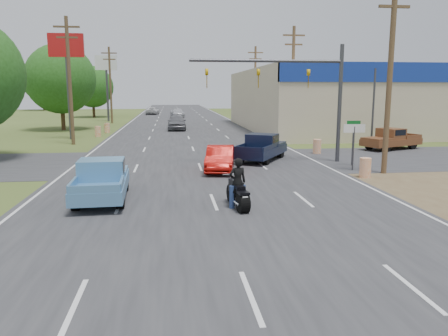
{
  "coord_description": "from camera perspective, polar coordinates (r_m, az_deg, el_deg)",
  "views": [
    {
      "loc": [
        -1.59,
        -8.44,
        4.28
      ],
      "look_at": [
        0.44,
        8.31,
        1.3
      ],
      "focal_mm": 35.0,
      "sensor_mm": 36.0,
      "label": 1
    }
  ],
  "objects": [
    {
      "name": "blue_pickup",
      "position": [
        18.06,
        -15.63,
        -1.4
      ],
      "size": [
        2.09,
        4.97,
        1.62
      ],
      "rotation": [
        0.0,
        0.0,
        0.04
      ],
      "color": "black",
      "rests_on": "ground"
    },
    {
      "name": "utility_pole_2",
      "position": [
        40.98,
        8.97,
        11.35
      ],
      "size": [
        2.0,
        0.28,
        10.0
      ],
      "color": "#4C3823",
      "rests_on": "ground"
    },
    {
      "name": "utility_pole_6",
      "position": [
        60.96,
        -14.62,
        10.68
      ],
      "size": [
        2.0,
        0.28,
        10.0
      ],
      "color": "#4C3823",
      "rests_on": "ground"
    },
    {
      "name": "street_name_sign",
      "position": [
        26.23,
        16.5,
        3.76
      ],
      "size": [
        0.8,
        0.08,
        2.61
      ],
      "color": "#3F3F44",
      "rests_on": "ground"
    },
    {
      "name": "utility_pole_3",
      "position": [
        58.51,
        4.09,
        11.01
      ],
      "size": [
        2.0,
        0.28,
        10.0
      ],
      "color": "#4C3823",
      "rests_on": "ground"
    },
    {
      "name": "pole_sign_left_near",
      "position": [
        41.51,
        -19.85,
        13.44
      ],
      "size": [
        3.0,
        0.35,
        9.2
      ],
      "color": "#3F3F44",
      "rests_on": "ground"
    },
    {
      "name": "tree_5",
      "position": [
        108.17,
        10.25,
        10.72
      ],
      "size": [
        7.98,
        7.98,
        9.88
      ],
      "color": "#422D19",
      "rests_on": "ground"
    },
    {
      "name": "brown_pickup",
      "position": [
        34.56,
        20.9,
        3.58
      ],
      "size": [
        5.08,
        3.54,
        1.57
      ],
      "rotation": [
        0.0,
        0.0,
        1.97
      ],
      "color": "black",
      "rests_on": "ground"
    },
    {
      "name": "barrel_2",
      "position": [
        43.16,
        -16.15,
        4.61
      ],
      "size": [
        0.56,
        0.56,
        1.0
      ],
      "primitive_type": "cylinder",
      "color": "orange",
      "rests_on": "ground"
    },
    {
      "name": "navy_pickup",
      "position": [
        27.4,
        5.01,
        2.75
      ],
      "size": [
        4.17,
        5.26,
        1.65
      ],
      "rotation": [
        0.0,
        0.0,
        -0.53
      ],
      "color": "black",
      "rests_on": "ground"
    },
    {
      "name": "red_convertible",
      "position": [
        23.6,
        -0.5,
        1.23
      ],
      "size": [
        2.08,
        4.27,
        1.35
      ],
      "primitive_type": "imported",
      "rotation": [
        0.0,
        0.0,
        -0.16
      ],
      "color": "#A00C07",
      "rests_on": "ground"
    },
    {
      "name": "barrel_3",
      "position": [
        47.06,
        -15.02,
        5.08
      ],
      "size": [
        0.56,
        0.56,
        1.0
      ],
      "primitive_type": "cylinder",
      "color": "orange",
      "rests_on": "ground"
    },
    {
      "name": "barrel_1",
      "position": [
        30.85,
        12.06,
        2.76
      ],
      "size": [
        0.56,
        0.56,
        1.0
      ],
      "primitive_type": "cylinder",
      "color": "orange",
      "rests_on": "ground"
    },
    {
      "name": "barrel_0",
      "position": [
        22.89,
        17.97,
        0.02
      ],
      "size": [
        0.56,
        0.56,
        1.0
      ],
      "primitive_type": "cylinder",
      "color": "orange",
      "rests_on": "ground"
    },
    {
      "name": "utility_pole_5",
      "position": [
        37.3,
        -19.53,
        11.05
      ],
      "size": [
        2.0,
        0.28,
        10.0
      ],
      "color": "#4C3823",
      "rests_on": "ground"
    },
    {
      "name": "lane_sign",
      "position": [
        24.6,
        16.62,
        4.05
      ],
      "size": [
        1.2,
        0.08,
        2.52
      ],
      "color": "#3F3F44",
      "rests_on": "ground"
    },
    {
      "name": "tree_6",
      "position": [
        107.29,
        -22.66,
        10.46
      ],
      "size": [
        8.82,
        8.82,
        10.92
      ],
      "color": "#422D19",
      "rests_on": "ground"
    },
    {
      "name": "pole_sign_left_far",
      "position": [
        65.12,
        -15.12,
        12.23
      ],
      "size": [
        3.0,
        0.35,
        9.2
      ],
      "color": "#3F3F44",
      "rests_on": "ground"
    },
    {
      "name": "cross_road",
      "position": [
        26.83,
        -3.43,
        0.84
      ],
      "size": [
        120.0,
        10.0,
        0.02
      ],
      "primitive_type": "cube",
      "color": "#2D2D30",
      "rests_on": "ground"
    },
    {
      "name": "signal_mast",
      "position": [
        26.5,
        9.51,
        11.02
      ],
      "size": [
        9.12,
        0.4,
        7.0
      ],
      "color": "#3F3F44",
      "rests_on": "ground"
    },
    {
      "name": "utility_pole_1",
      "position": [
        24.16,
        20.89,
        11.84
      ],
      "size": [
        2.0,
        0.28,
        10.0
      ],
      "color": "#4C3823",
      "rests_on": "ground"
    },
    {
      "name": "dirt_verge",
      "position": [
        22.73,
        26.9,
        -1.92
      ],
      "size": [
        8.0,
        18.0,
        0.01
      ],
      "primitive_type": "cube",
      "color": "brown",
      "rests_on": "ground"
    },
    {
      "name": "tree_1",
      "position": [
        51.84,
        -20.57,
        10.83
      ],
      "size": [
        7.56,
        7.56,
        9.36
      ],
      "color": "#422D19",
      "rests_on": "ground"
    },
    {
      "name": "distant_car_silver",
      "position": [
        73.89,
        -6.11,
        7.19
      ],
      "size": [
        2.58,
        5.0,
        1.39
      ],
      "primitive_type": "imported",
      "rotation": [
        0.0,
        0.0,
        0.14
      ],
      "color": "silver",
      "rests_on": "ground"
    },
    {
      "name": "rider",
      "position": [
        16.03,
        1.78,
        -2.19
      ],
      "size": [
        0.71,
        0.52,
        1.78
      ],
      "primitive_type": "imported",
      "rotation": [
        0.0,
        0.0,
        3.3
      ],
      "color": "black",
      "rests_on": "ground"
    },
    {
      "name": "ground",
      "position": [
        9.6,
        3.51,
        -16.5
      ],
      "size": [
        200.0,
        200.0,
        0.0
      ],
      "primitive_type": "plane",
      "color": "#3E4C1E",
      "rests_on": "ground"
    },
    {
      "name": "tree_2",
      "position": [
        75.5,
        -16.79,
        10.12
      ],
      "size": [
        6.72,
        6.72,
        8.32
      ],
      "color": "#422D19",
      "rests_on": "ground"
    },
    {
      "name": "main_road",
      "position": [
        48.65,
        -5.03,
        4.95
      ],
      "size": [
        15.0,
        180.0,
        0.02
      ],
      "primitive_type": "cube",
      "color": "#2D2D30",
      "rests_on": "ground"
    },
    {
      "name": "motorcycle",
      "position": [
        16.06,
        1.84,
        -3.54
      ],
      "size": [
        0.79,
        2.29,
        1.16
      ],
      "rotation": [
        0.0,
        0.0,
        0.15
      ],
      "color": "black",
      "rests_on": "ground"
    },
    {
      "name": "distant_car_white",
      "position": [
        82.35,
        -9.31,
        7.36
      ],
      "size": [
        2.53,
        4.77,
        1.28
      ],
      "primitive_type": "imported",
      "rotation": [
        0.0,
        0.0,
        3.05
      ],
      "color": "silver",
      "rests_on": "ground"
    },
    {
      "name": "distant_car_grey",
      "position": [
        49.0,
        -6.2,
        5.95
      ],
      "size": [
        2.06,
        5.01,
        1.7
      ],
      "primitive_type": "imported",
      "rotation": [
        0.0,
        0.0,
        -0.01
      ],
      "color": "slate",
      "rests_on": "ground"
    }
  ]
}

